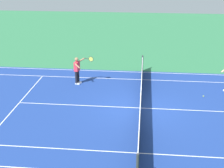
# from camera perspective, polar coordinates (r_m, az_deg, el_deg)

# --- Properties ---
(ground_plane) EXTENTS (60.00, 60.00, 0.00)m
(ground_plane) POSITION_cam_1_polar(r_m,az_deg,el_deg) (16.75, 4.99, -4.21)
(ground_plane) COLOR #2D7247
(court_slab) EXTENTS (24.20, 11.40, 0.00)m
(court_slab) POSITION_cam_1_polar(r_m,az_deg,el_deg) (16.75, 4.99, -4.21)
(court_slab) COLOR navy
(court_slab) RESTS_ON ground_plane
(court_line_markings) EXTENTS (23.85, 11.05, 0.01)m
(court_line_markings) POSITION_cam_1_polar(r_m,az_deg,el_deg) (16.75, 4.99, -4.20)
(court_line_markings) COLOR white
(court_line_markings) RESTS_ON ground_plane
(tennis_net) EXTENTS (0.10, 11.70, 1.08)m
(tennis_net) POSITION_cam_1_polar(r_m,az_deg,el_deg) (16.54, 5.04, -2.68)
(tennis_net) COLOR #2D2D33
(tennis_net) RESTS_ON ground_plane
(tennis_player_near) EXTENTS (1.16, 0.75, 1.70)m
(tennis_player_near) POSITION_cam_1_polar(r_m,az_deg,el_deg) (19.62, -6.05, 2.61)
(tennis_player_near) COLOR black
(tennis_player_near) RESTS_ON ground_plane
(tennis_ball) EXTENTS (0.07, 0.07, 0.07)m
(tennis_ball) POSITION_cam_1_polar(r_m,az_deg,el_deg) (18.68, 15.71, -2.06)
(tennis_ball) COLOR #CCE01E
(tennis_ball) RESTS_ON ground_plane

